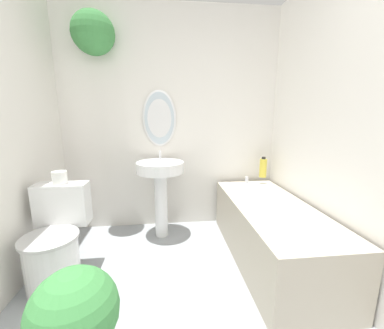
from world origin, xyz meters
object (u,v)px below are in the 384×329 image
at_px(toilet, 56,244).
at_px(pedestal_sink, 160,180).
at_px(bathtub, 270,231).
at_px(shampoo_bottle, 263,168).
at_px(potted_plant, 75,317).
at_px(toilet_paper_roll, 60,178).

bearing_deg(toilet, pedestal_sink, 39.98).
distance_m(toilet, bathtub, 1.74).
bearing_deg(pedestal_sink, toilet, -140.02).
xyz_separation_m(bathtub, shampoo_bottle, (0.17, 0.63, 0.43)).
xyz_separation_m(pedestal_sink, shampoo_bottle, (1.14, 0.10, 0.08)).
xyz_separation_m(toilet, potted_plant, (0.39, -0.69, -0.00)).
height_order(shampoo_bottle, toilet_paper_roll, toilet_paper_roll).
height_order(toilet, pedestal_sink, pedestal_sink).
bearing_deg(toilet, toilet_paper_roll, 90.00).
height_order(toilet, potted_plant, toilet).
xyz_separation_m(pedestal_sink, bathtub, (0.97, -0.53, -0.35)).
relative_size(pedestal_sink, bathtub, 0.59).
bearing_deg(toilet_paper_roll, toilet, -90.00).
distance_m(pedestal_sink, bathtub, 1.15).
bearing_deg(bathtub, pedestal_sink, 151.25).
xyz_separation_m(pedestal_sink, potted_plant, (-0.39, -1.34, -0.30)).
relative_size(toilet, pedestal_sink, 0.81).
relative_size(bathtub, shampoo_bottle, 6.64).
distance_m(pedestal_sink, toilet_paper_roll, 0.92).
height_order(toilet, bathtub, toilet).
bearing_deg(shampoo_bottle, potted_plant, -136.47).
bearing_deg(shampoo_bottle, pedestal_sink, -174.76).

